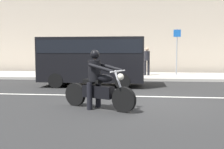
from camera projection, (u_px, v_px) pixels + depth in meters
ground_plane at (147, 101)px, 8.26m from camera, size 80.00×80.00×0.00m
sidewalk_slab at (145, 76)px, 16.18m from camera, size 40.00×4.40×0.14m
lane_marking_stripe at (168, 97)px, 9.07m from camera, size 18.00×0.14×0.01m
motorcycle_with_rider_black_leather at (98, 85)px, 7.14m from camera, size 2.08×1.13×1.59m
parked_van_black at (93, 58)px, 11.92m from camera, size 4.59×1.96×2.17m
street_sign_post at (177, 47)px, 16.23m from camera, size 0.44×0.08×2.79m
pedestrian_bystander at (147, 59)px, 15.86m from camera, size 0.34×0.34×1.66m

